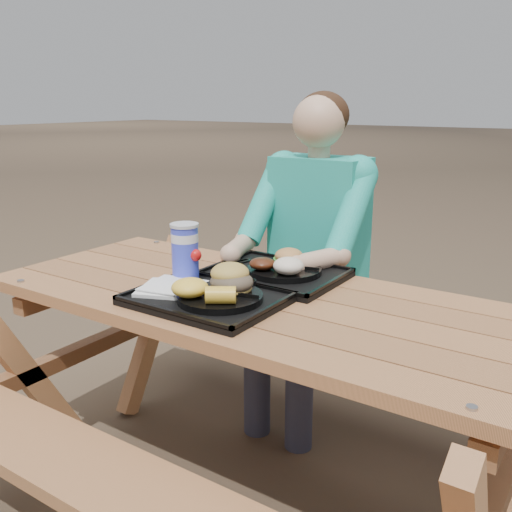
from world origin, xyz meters
The scene contains 18 objects.
ground centered at (0.00, 0.00, 0.00)m, with size 60.00×60.00×0.00m, color #999999.
picnic_table centered at (0.00, 0.00, 0.38)m, with size 1.80×1.49×0.75m, color #999999, non-canonical shape.
tray_near centered at (-0.09, -0.14, 0.76)m, with size 0.45×0.35×0.02m, color black.
tray_far centered at (-0.05, 0.19, 0.76)m, with size 0.45×0.35×0.02m, color black.
plate_near centered at (-0.03, -0.15, 0.78)m, with size 0.26×0.26×0.02m, color black.
plate_far centered at (-0.02, 0.20, 0.78)m, with size 0.26×0.26×0.02m, color black.
napkin_stack centered at (-0.22, -0.16, 0.78)m, with size 0.18×0.18×0.02m, color white.
soda_cup centered at (-0.26, -0.04, 0.86)m, with size 0.09×0.09×0.18m, color #1C2AD9.
condiment_bbq centered at (-0.10, -0.01, 0.78)m, with size 0.05×0.05×0.03m, color black.
condiment_mustard centered at (-0.02, -0.01, 0.78)m, with size 0.05×0.05×0.03m, color yellow.
sandwich centered at (-0.02, -0.10, 0.86)m, with size 0.13×0.13×0.13m, color #B89441, non-canonical shape.
mac_cheese centered at (-0.09, -0.21, 0.82)m, with size 0.11×0.11×0.06m, color yellow.
corn_cob centered at (0.02, -0.21, 0.82)m, with size 0.09×0.09×0.05m, color yellow, non-canonical shape.
cutlery_far centered at (-0.22, 0.20, 0.77)m, with size 0.03×0.15×0.01m, color black.
burger centered at (-0.02, 0.24, 0.84)m, with size 0.10×0.10×0.09m, color #BF8043, non-canonical shape.
baked_beans centered at (-0.07, 0.14, 0.81)m, with size 0.09×0.09×0.04m, color #481F0E.
potato_salad centered at (0.03, 0.14, 0.82)m, with size 0.10×0.10×0.06m, color #F3E5CE.
diner centered at (-0.12, 0.64, 0.64)m, with size 0.48×0.84×1.28m, color teal, non-canonical shape.
Camera 1 is at (0.96, -1.43, 1.35)m, focal length 40.00 mm.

